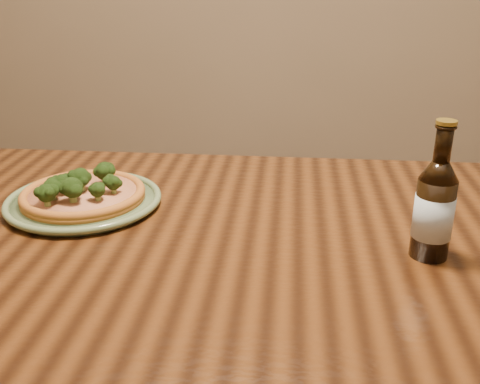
# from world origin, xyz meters

# --- Properties ---
(table) EXTENTS (1.60, 0.90, 0.75)m
(table) POSITION_xyz_m (0.00, 0.10, 0.66)
(table) COLOR #42230E
(table) RESTS_ON ground
(plate) EXTENTS (0.30, 0.30, 0.02)m
(plate) POSITION_xyz_m (-0.40, 0.21, 0.76)
(plate) COLOR #637A54
(plate) RESTS_ON table
(pizza) EXTENTS (0.24, 0.24, 0.07)m
(pizza) POSITION_xyz_m (-0.40, 0.21, 0.78)
(pizza) COLOR #AA6626
(pizza) RESTS_ON plate
(beer_bottle) EXTENTS (0.06, 0.06, 0.23)m
(beer_bottle) POSITION_xyz_m (0.23, 0.07, 0.83)
(beer_bottle) COLOR black
(beer_bottle) RESTS_ON table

